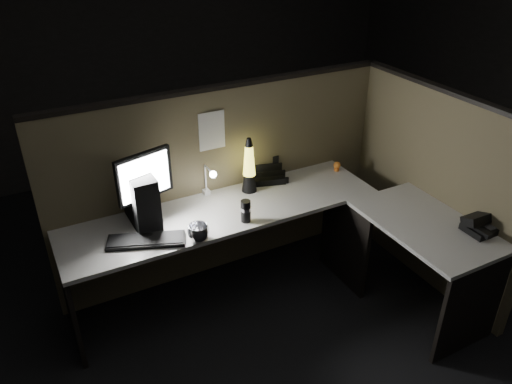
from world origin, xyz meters
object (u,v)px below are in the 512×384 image
pc_tower (141,198)px  keyboard (146,241)px  monitor (145,182)px  lava_lamp (249,169)px  desk_phone (480,224)px

pc_tower → keyboard: pc_tower is taller
monitor → lava_lamp: bearing=-10.6°
pc_tower → monitor: size_ratio=0.73×
keyboard → desk_phone: 2.19m
lava_lamp → desk_phone: 1.63m
monitor → keyboard: monitor is taller
monitor → keyboard: (-0.09, -0.22, -0.30)m
monitor → desk_phone: (1.90, -1.12, -0.26)m
monitor → keyboard: size_ratio=1.05×
monitor → lava_lamp: (0.80, 0.08, -0.13)m
pc_tower → monitor: 0.13m
monitor → lava_lamp: size_ratio=1.20×
keyboard → lava_lamp: (0.89, 0.29, 0.17)m
pc_tower → keyboard: bearing=-104.3°
lava_lamp → desk_phone: lava_lamp is taller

